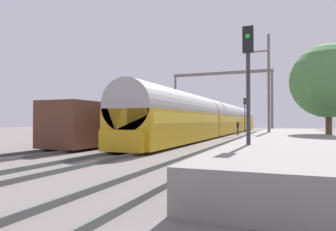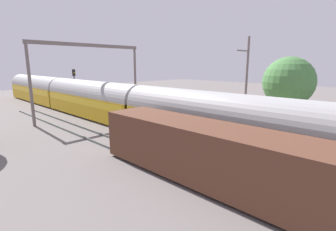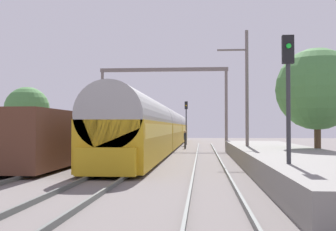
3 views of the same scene
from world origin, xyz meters
name	(u,v)px [view 3 (image 3 of 3)]	position (x,y,z in m)	size (l,w,h in m)	color
ground	(124,170)	(0.00, 0.00, 0.00)	(120.00, 120.00, 0.00)	slate
track_far_west	(40,168)	(-4.08, 0.00, 0.08)	(1.52, 60.00, 0.16)	#595E59
track_west	(124,168)	(0.00, 0.00, 0.08)	(1.52, 60.00, 0.16)	#595E59
track_east	(210,169)	(4.08, 0.00, 0.08)	(1.52, 60.00, 0.16)	#595E59
platform	(284,159)	(7.90, 2.00, 0.45)	(4.40, 28.00, 0.90)	gray
passenger_train	(164,128)	(0.00, 20.82, 1.97)	(2.93, 49.20, 3.82)	gold
freight_car	(58,138)	(-4.08, 2.46, 1.47)	(2.80, 13.00, 2.70)	#563323
person_crossing	(185,138)	(2.13, 20.41, 1.03)	(0.27, 0.41, 1.73)	#2B2B2B
railway_signal_near	(288,91)	(6.45, -6.32, 3.19)	(0.36, 0.30, 4.96)	#2D2D33
railway_signal_far	(186,117)	(1.92, 28.73, 3.23)	(0.36, 0.30, 5.05)	#2D2D33
catenary_gantry	(164,91)	(0.00, 20.78, 5.64)	(12.57, 0.28, 7.86)	#695E5D
catenary_pole_east_mid	(246,93)	(6.44, 6.03, 4.15)	(1.90, 0.20, 8.00)	#695E5D
tree_west_background	(27,109)	(-12.09, 16.93, 3.69)	(4.01, 4.01, 5.71)	#4C3826
tree_east_background	(317,89)	(10.06, 3.78, 4.15)	(4.51, 4.51, 6.41)	#4C3826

